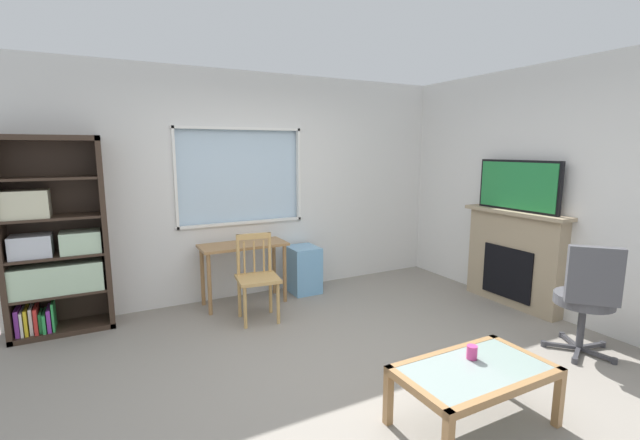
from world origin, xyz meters
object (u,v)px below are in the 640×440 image
(wooden_chair, at_px, (257,277))
(fireplace, at_px, (513,258))
(office_chair, at_px, (587,295))
(tv, at_px, (518,186))
(coffee_table, at_px, (475,376))
(plastic_drawer_unit, at_px, (303,269))
(bookshelf, at_px, (53,247))
(desk_under_window, at_px, (243,254))
(sippy_cup, at_px, (472,352))

(wooden_chair, xyz_separation_m, fireplace, (2.74, -0.95, 0.09))
(fireplace, height_order, office_chair, fireplace)
(wooden_chair, height_order, fireplace, fireplace)
(tv, height_order, coffee_table, tv)
(wooden_chair, bearing_deg, plastic_drawer_unit, 35.11)
(tv, distance_m, office_chair, 1.49)
(bookshelf, relative_size, plastic_drawer_unit, 3.30)
(desk_under_window, height_order, plastic_drawer_unit, desk_under_window)
(office_chair, bearing_deg, bookshelf, 146.19)
(coffee_table, bearing_deg, plastic_drawer_unit, 86.80)
(coffee_table, height_order, sippy_cup, sippy_cup)
(bookshelf, distance_m, office_chair, 4.88)
(fireplace, relative_size, office_chair, 1.25)
(desk_under_window, xyz_separation_m, office_chair, (2.20, -2.60, -0.04))
(bookshelf, relative_size, coffee_table, 1.89)
(coffee_table, xyz_separation_m, sippy_cup, (0.07, 0.10, 0.10))
(desk_under_window, bearing_deg, sippy_cup, -75.82)
(coffee_table, bearing_deg, sippy_cup, 53.32)
(bookshelf, bearing_deg, fireplace, -19.05)
(tv, relative_size, office_chair, 1.00)
(fireplace, xyz_separation_m, tv, (-0.02, -0.00, 0.83))
(bookshelf, xyz_separation_m, desk_under_window, (1.85, -0.11, -0.26))
(plastic_drawer_unit, bearing_deg, wooden_chair, -144.89)
(coffee_table, relative_size, sippy_cup, 11.21)
(plastic_drawer_unit, xyz_separation_m, coffee_table, (-0.16, -2.89, 0.06))
(bookshelf, distance_m, sippy_cup, 3.84)
(wooden_chair, relative_size, plastic_drawer_unit, 1.56)
(wooden_chair, distance_m, tv, 3.02)
(sippy_cup, bearing_deg, tv, 32.45)
(bookshelf, distance_m, coffee_table, 3.88)
(plastic_drawer_unit, distance_m, coffee_table, 2.89)
(fireplace, distance_m, office_chair, 1.25)
(wooden_chair, distance_m, coffee_table, 2.41)
(plastic_drawer_unit, bearing_deg, desk_under_window, -176.34)
(bookshelf, height_order, wooden_chair, bookshelf)
(bookshelf, xyz_separation_m, fireplace, (4.57, -1.58, -0.30))
(tv, bearing_deg, wooden_chair, 160.71)
(office_chair, xyz_separation_m, coffee_table, (-1.58, -0.24, -0.21))
(desk_under_window, distance_m, fireplace, 3.09)
(bookshelf, distance_m, desk_under_window, 1.87)
(plastic_drawer_unit, bearing_deg, fireplace, -38.07)
(office_chair, bearing_deg, fireplace, 65.53)
(wooden_chair, relative_size, coffee_table, 0.89)
(plastic_drawer_unit, height_order, sippy_cup, plastic_drawer_unit)
(desk_under_window, relative_size, tv, 0.98)
(coffee_table, bearing_deg, wooden_chair, 105.42)
(plastic_drawer_unit, distance_m, fireplace, 2.47)
(desk_under_window, height_order, tv, tv)
(plastic_drawer_unit, distance_m, office_chair, 3.02)
(fireplace, bearing_deg, coffee_table, -146.79)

